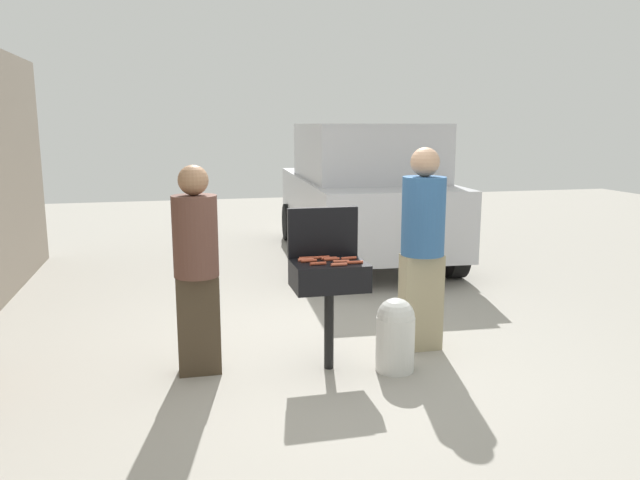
{
  "coord_description": "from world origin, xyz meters",
  "views": [
    {
      "loc": [
        -1.24,
        -4.91,
        2.01
      ],
      "look_at": [
        0.0,
        0.32,
        1.0
      ],
      "focal_mm": 34.55,
      "sensor_mm": 36.0,
      "label": 1
    }
  ],
  "objects": [
    {
      "name": "ground_plane",
      "position": [
        0.0,
        0.0,
        0.0
      ],
      "size": [
        24.0,
        24.0,
        0.0
      ],
      "primitive_type": "plane",
      "color": "#9E998E"
    },
    {
      "name": "bbq_grill",
      "position": [
        -0.04,
        -0.18,
        0.77
      ],
      "size": [
        0.6,
        0.44,
        0.91
      ],
      "color": "black",
      "rests_on": "ground"
    },
    {
      "name": "grill_lid_open",
      "position": [
        -0.04,
        0.04,
        1.12
      ],
      "size": [
        0.6,
        0.05,
        0.42
      ],
      "primitive_type": "cube",
      "color": "black",
      "rests_on": "bbq_grill"
    },
    {
      "name": "hot_dog_0",
      "position": [
        0.14,
        -0.13,
        0.92
      ],
      "size": [
        0.13,
        0.04,
        0.03
      ],
      "primitive_type": "cylinder",
      "rotation": [
        0.0,
        1.57,
        0.11
      ],
      "color": "#AD4228",
      "rests_on": "bbq_grill"
    },
    {
      "name": "hot_dog_1",
      "position": [
        0.05,
        -0.23,
        0.92
      ],
      "size": [
        0.13,
        0.04,
        0.03
      ],
      "primitive_type": "cylinder",
      "rotation": [
        0.0,
        1.57,
        -0.07
      ],
      "color": "#C6593D",
      "rests_on": "bbq_grill"
    },
    {
      "name": "hot_dog_2",
      "position": [
        -0.07,
        -0.04,
        0.92
      ],
      "size": [
        0.13,
        0.04,
        0.03
      ],
      "primitive_type": "cylinder",
      "rotation": [
        0.0,
        1.57,
        0.08
      ],
      "color": "#AD4228",
      "rests_on": "bbq_grill"
    },
    {
      "name": "hot_dog_3",
      "position": [
        -0.02,
        -0.09,
        0.92
      ],
      "size": [
        0.13,
        0.03,
        0.03
      ],
      "primitive_type": "cylinder",
      "rotation": [
        0.0,
        1.57,
        0.01
      ],
      "color": "#B74C33",
      "rests_on": "bbq_grill"
    },
    {
      "name": "hot_dog_4",
      "position": [
        -0.2,
        -0.04,
        0.92
      ],
      "size": [
        0.13,
        0.03,
        0.03
      ],
      "primitive_type": "cylinder",
      "rotation": [
        0.0,
        1.57,
        -0.03
      ],
      "color": "#AD4228",
      "rests_on": "bbq_grill"
    },
    {
      "name": "hot_dog_5",
      "position": [
        -0.22,
        -0.1,
        0.92
      ],
      "size": [
        0.13,
        0.03,
        0.03
      ],
      "primitive_type": "cylinder",
      "rotation": [
        0.0,
        1.57,
        -0.01
      ],
      "color": "#C6593D",
      "rests_on": "bbq_grill"
    },
    {
      "name": "hot_dog_6",
      "position": [
        -0.0,
        -0.33,
        0.92
      ],
      "size": [
        0.13,
        0.03,
        0.03
      ],
      "primitive_type": "cylinder",
      "rotation": [
        0.0,
        1.57,
        0.02
      ],
      "color": "#C6593D",
      "rests_on": "bbq_grill"
    },
    {
      "name": "hot_dog_7",
      "position": [
        -0.2,
        -0.14,
        0.92
      ],
      "size": [
        0.13,
        0.03,
        0.03
      ],
      "primitive_type": "cylinder",
      "rotation": [
        0.0,
        1.57,
        0.02
      ],
      "color": "#AD4228",
      "rests_on": "bbq_grill"
    },
    {
      "name": "hot_dog_8",
      "position": [
        -0.01,
        -0.13,
        0.92
      ],
      "size": [
        0.13,
        0.03,
        0.03
      ],
      "primitive_type": "cylinder",
      "rotation": [
        0.0,
        1.57,
        0.01
      ],
      "color": "#AD4228",
      "rests_on": "bbq_grill"
    },
    {
      "name": "hot_dog_9",
      "position": [
        0.15,
        -0.28,
        0.92
      ],
      "size": [
        0.13,
        0.03,
        0.03
      ],
      "primitive_type": "cylinder",
      "rotation": [
        0.0,
        1.57,
        -0.04
      ],
      "color": "#AD4228",
      "rests_on": "bbq_grill"
    },
    {
      "name": "hot_dog_10",
      "position": [
        -0.15,
        -0.26,
        0.92
      ],
      "size": [
        0.13,
        0.03,
        0.03
      ],
      "primitive_type": "cylinder",
      "rotation": [
        0.0,
        1.57,
        0.02
      ],
      "color": "#AD4228",
      "rests_on": "bbq_grill"
    },
    {
      "name": "propane_tank",
      "position": [
        0.48,
        -0.35,
        0.32
      ],
      "size": [
        0.32,
        0.32,
        0.62
      ],
      "color": "silver",
      "rests_on": "ground"
    },
    {
      "name": "person_left",
      "position": [
        -1.1,
        -0.02,
        0.92
      ],
      "size": [
        0.36,
        0.36,
        1.7
      ],
      "rotation": [
        0.0,
        0.0,
        -0.12
      ],
      "color": "#3F3323",
      "rests_on": "ground"
    },
    {
      "name": "person_right",
      "position": [
        0.88,
        0.08,
        0.99
      ],
      "size": [
        0.38,
        0.38,
        1.82
      ],
      "rotation": [
        0.0,
        0.0,
        3.39
      ],
      "color": "gray",
      "rests_on": "ground"
    },
    {
      "name": "parked_minivan",
      "position": [
        1.52,
        3.98,
        1.03
      ],
      "size": [
        2.24,
        4.5,
        2.02
      ],
      "rotation": [
        0.0,
        0.0,
        3.08
      ],
      "color": "#B7B7BC",
      "rests_on": "ground"
    }
  ]
}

